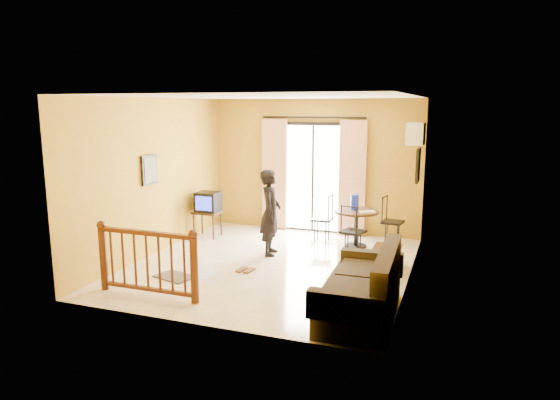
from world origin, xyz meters
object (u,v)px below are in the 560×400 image
(sofa, at_px, (365,291))
(standing_person, at_px, (270,212))
(coffee_table, at_px, (386,256))
(television, at_px, (208,202))
(dining_table, at_px, (356,218))

(sofa, relative_size, standing_person, 1.23)
(coffee_table, relative_size, standing_person, 0.51)
(standing_person, bearing_deg, coffee_table, -107.88)
(television, distance_m, coffee_table, 3.85)
(coffee_table, bearing_deg, television, 166.78)
(dining_table, distance_m, coffee_table, 1.44)
(dining_table, distance_m, sofa, 3.25)
(coffee_table, xyz_separation_m, standing_person, (-2.09, 0.17, 0.54))
(television, xyz_separation_m, sofa, (3.73, -2.84, -0.40))
(sofa, bearing_deg, standing_person, 132.50)
(dining_table, bearing_deg, sofa, -76.65)
(sofa, bearing_deg, television, 140.72)
(dining_table, xyz_separation_m, standing_person, (-1.35, -1.02, 0.22))
(standing_person, bearing_deg, television, 53.64)
(coffee_table, bearing_deg, standing_person, 175.22)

